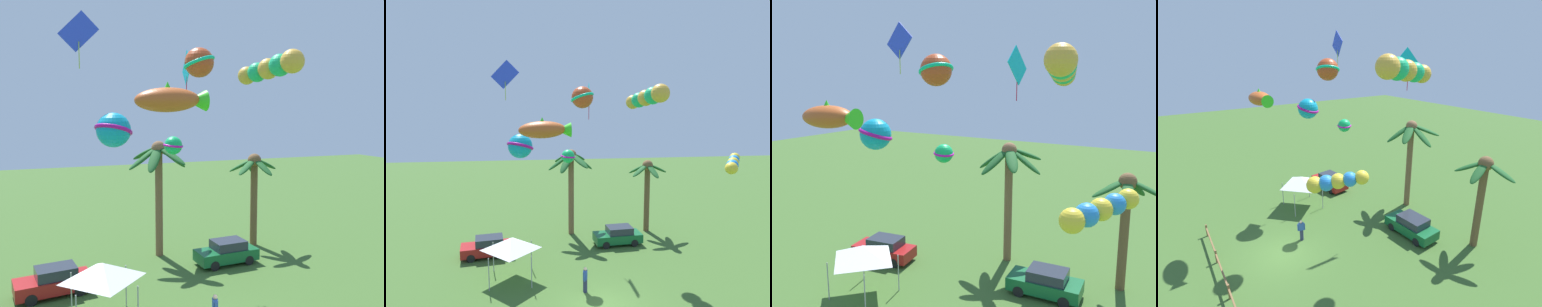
% 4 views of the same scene
% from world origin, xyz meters
% --- Properties ---
extents(palm_tree_0, '(4.19, 4.28, 7.70)m').
position_xyz_m(palm_tree_0, '(-0.42, 11.90, 5.83)').
color(palm_tree_0, brown).
rests_on(palm_tree_0, ground).
extents(palm_tree_1, '(3.81, 3.70, 6.65)m').
position_xyz_m(palm_tree_1, '(6.54, 11.64, 4.81)').
color(palm_tree_1, brown).
rests_on(palm_tree_1, ground).
extents(parked_car_0, '(4.09, 2.21, 1.51)m').
position_xyz_m(parked_car_0, '(-7.32, 7.92, 0.75)').
color(parked_car_0, '#A51919').
rests_on(parked_car_0, ground).
extents(parked_car_1, '(4.00, 1.93, 1.51)m').
position_xyz_m(parked_car_1, '(3.14, 8.88, 0.75)').
color(parked_car_1, '#145B2D').
rests_on(parked_car_1, ground).
extents(festival_tent, '(2.86, 2.86, 2.85)m').
position_xyz_m(festival_tent, '(-5.33, 4.00, 2.47)').
color(festival_tent, '#9E9EA3').
rests_on(festival_tent, ground).
extents(kite_ball_0, '(1.39, 1.39, 0.94)m').
position_xyz_m(kite_ball_0, '(-1.36, 5.88, 7.88)').
color(kite_ball_0, '#14BA5C').
extents(kite_ball_1, '(2.11, 2.12, 1.40)m').
position_xyz_m(kite_ball_1, '(-0.61, 4.16, 11.91)').
color(kite_ball_1, '#BD441E').
extents(kite_ball_2, '(2.45, 2.45, 1.59)m').
position_xyz_m(kite_ball_2, '(-4.62, 4.58, 8.78)').
color(kite_ball_2, '#0E98C0').
extents(kite_tube_3, '(2.03, 4.60, 1.67)m').
position_xyz_m(kite_tube_3, '(4.39, 6.02, 12.02)').
color(kite_tube_3, gold).
extents(kite_diamond_4, '(0.25, 2.11, 2.95)m').
position_xyz_m(kite_diamond_4, '(0.80, 9.88, 12.22)').
color(kite_diamond_4, '#10B8D6').
extents(kite_tube_5, '(1.73, 2.09, 0.98)m').
position_xyz_m(kite_tube_5, '(7.31, -0.15, 8.11)').
color(kite_tube_5, yellow).
extents(kite_diamond_6, '(2.07, 0.38, 2.90)m').
position_xyz_m(kite_diamond_6, '(-5.72, 8.04, 13.65)').
color(kite_diamond_6, blue).
extents(kite_fish_7, '(2.83, 1.30, 1.16)m').
position_xyz_m(kite_fish_7, '(-3.16, 0.44, 10.06)').
color(kite_fish_7, '#C45521').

